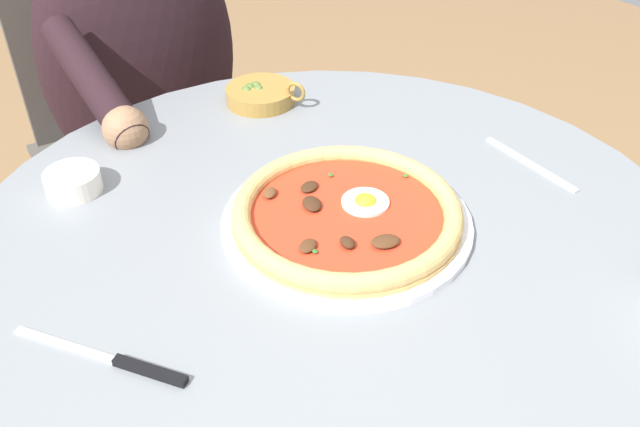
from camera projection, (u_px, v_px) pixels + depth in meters
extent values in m
cylinder|color=gray|center=(331.00, 245.00, 0.85)|extent=(0.95, 0.95, 0.03)
cylinder|color=slate|center=(329.00, 420.00, 1.07)|extent=(0.11, 0.11, 0.70)
cylinder|color=white|center=(347.00, 222.00, 0.86)|extent=(0.32, 0.32, 0.01)
cylinder|color=tan|center=(347.00, 217.00, 0.85)|extent=(0.29, 0.29, 0.01)
torus|color=tan|center=(347.00, 211.00, 0.85)|extent=(0.29, 0.29, 0.02)
cylinder|color=red|center=(347.00, 214.00, 0.85)|extent=(0.28, 0.28, 0.00)
cylinder|color=white|center=(365.00, 202.00, 0.86)|extent=(0.06, 0.06, 0.00)
ellipsoid|color=yellow|center=(365.00, 201.00, 0.86)|extent=(0.03, 0.03, 0.02)
ellipsoid|color=#3D2314|center=(312.00, 203.00, 0.86)|extent=(0.04, 0.03, 0.01)
ellipsoid|color=#3D2314|center=(309.00, 187.00, 0.89)|extent=(0.03, 0.03, 0.01)
ellipsoid|color=#3D2314|center=(347.00, 242.00, 0.79)|extent=(0.02, 0.02, 0.01)
ellipsoid|color=#4C2D19|center=(308.00, 246.00, 0.79)|extent=(0.03, 0.03, 0.01)
ellipsoid|color=brown|center=(270.00, 193.00, 0.88)|extent=(0.03, 0.03, 0.01)
ellipsoid|color=#4C2D19|center=(386.00, 241.00, 0.80)|extent=(0.03, 0.04, 0.01)
ellipsoid|color=#2D6B28|center=(331.00, 175.00, 0.91)|extent=(0.01, 0.01, 0.00)
ellipsoid|color=#2D6B28|center=(315.00, 251.00, 0.79)|extent=(0.01, 0.01, 0.00)
ellipsoid|color=#2D6B28|center=(406.00, 176.00, 0.91)|extent=(0.01, 0.01, 0.00)
cube|color=silver|center=(65.00, 345.00, 0.70)|extent=(0.11, 0.08, 0.00)
cube|color=black|center=(150.00, 371.00, 0.67)|extent=(0.07, 0.05, 0.01)
cylinder|color=white|center=(73.00, 182.00, 0.91)|extent=(0.07, 0.07, 0.03)
cylinder|color=olive|center=(72.00, 177.00, 0.91)|extent=(0.06, 0.06, 0.01)
cylinder|color=olive|center=(261.00, 95.00, 1.12)|extent=(0.11, 0.11, 0.03)
torus|color=olive|center=(296.00, 92.00, 1.09)|extent=(0.03, 0.02, 0.03)
ellipsoid|color=#516B2D|center=(256.00, 86.00, 1.12)|extent=(0.02, 0.02, 0.02)
ellipsoid|color=#516B2D|center=(250.00, 88.00, 1.12)|extent=(0.02, 0.02, 0.02)
ellipsoid|color=#516B2D|center=(258.00, 90.00, 1.11)|extent=(0.02, 0.02, 0.02)
ellipsoid|color=#516B2D|center=(247.00, 91.00, 1.11)|extent=(0.02, 0.02, 0.02)
cube|color=#BCBCC1|center=(530.00, 164.00, 0.97)|extent=(0.17, 0.02, 0.00)
cube|color=#282833|center=(174.00, 256.00, 1.61)|extent=(0.30, 0.35, 0.45)
ellipsoid|color=black|center=(140.00, 57.00, 1.30)|extent=(0.24, 0.39, 0.56)
cylinder|color=black|center=(93.00, 81.00, 1.06)|extent=(0.26, 0.07, 0.15)
sphere|color=#936B4C|center=(126.00, 129.00, 1.02)|extent=(0.07, 0.07, 0.07)
cube|color=#504A45|center=(152.00, 164.00, 1.50)|extent=(0.46, 0.46, 0.02)
cube|color=#504A45|center=(104.00, 45.00, 1.52)|extent=(0.05, 0.39, 0.39)
cylinder|color=#4C4742|center=(115.00, 327.00, 1.43)|extent=(0.02, 0.02, 0.45)
cylinder|color=#4C4742|center=(277.00, 261.00, 1.60)|extent=(0.02, 0.02, 0.45)
cylinder|color=#4C4742|center=(62.00, 229.00, 1.69)|extent=(0.02, 0.02, 0.45)
cylinder|color=#4C4742|center=(206.00, 181.00, 1.86)|extent=(0.02, 0.02, 0.45)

